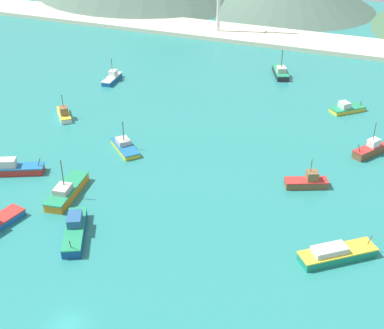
{
  "coord_description": "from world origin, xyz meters",
  "views": [
    {
      "loc": [
        28.81,
        -34.04,
        45.66
      ],
      "look_at": [
        -0.35,
        37.59,
        0.49
      ],
      "focal_mm": 49.87,
      "sensor_mm": 36.0,
      "label": 1
    }
  ],
  "objects_px": {
    "fishing_boat_0": "(112,78)",
    "fishing_boat_5": "(347,108)",
    "fishing_boat_10": "(67,191)",
    "fishing_boat_6": "(10,168)",
    "fishing_boat_7": "(125,146)",
    "fishing_boat_8": "(370,150)",
    "fishing_boat_4": "(280,72)",
    "fishing_boat_13": "(75,230)",
    "fishing_boat_14": "(336,253)",
    "fishing_boat_12": "(64,114)",
    "fishing_boat_2": "(307,182)"
  },
  "relations": [
    {
      "from": "fishing_boat_0",
      "to": "fishing_boat_4",
      "type": "bearing_deg",
      "value": 27.31
    },
    {
      "from": "fishing_boat_6",
      "to": "fishing_boat_13",
      "type": "height_order",
      "value": "fishing_boat_13"
    },
    {
      "from": "fishing_boat_4",
      "to": "fishing_boat_13",
      "type": "distance_m",
      "value": 71.8
    },
    {
      "from": "fishing_boat_0",
      "to": "fishing_boat_10",
      "type": "bearing_deg",
      "value": -68.77
    },
    {
      "from": "fishing_boat_14",
      "to": "fishing_boat_10",
      "type": "bearing_deg",
      "value": -179.06
    },
    {
      "from": "fishing_boat_4",
      "to": "fishing_boat_5",
      "type": "height_order",
      "value": "fishing_boat_4"
    },
    {
      "from": "fishing_boat_0",
      "to": "fishing_boat_13",
      "type": "height_order",
      "value": "fishing_boat_0"
    },
    {
      "from": "fishing_boat_2",
      "to": "fishing_boat_7",
      "type": "distance_m",
      "value": 32.59
    },
    {
      "from": "fishing_boat_4",
      "to": "fishing_boat_7",
      "type": "distance_m",
      "value": 49.35
    },
    {
      "from": "fishing_boat_12",
      "to": "fishing_boat_13",
      "type": "distance_m",
      "value": 39.2
    },
    {
      "from": "fishing_boat_4",
      "to": "fishing_boat_14",
      "type": "xyz_separation_m",
      "value": [
        22.88,
        -62.3,
        -0.07
      ]
    },
    {
      "from": "fishing_boat_2",
      "to": "fishing_boat_14",
      "type": "height_order",
      "value": "fishing_boat_2"
    },
    {
      "from": "fishing_boat_2",
      "to": "fishing_boat_6",
      "type": "height_order",
      "value": "fishing_boat_2"
    },
    {
      "from": "fishing_boat_4",
      "to": "fishing_boat_12",
      "type": "height_order",
      "value": "fishing_boat_4"
    },
    {
      "from": "fishing_boat_6",
      "to": "fishing_boat_7",
      "type": "xyz_separation_m",
      "value": [
        13.59,
        14.34,
        -0.34
      ]
    },
    {
      "from": "fishing_boat_6",
      "to": "fishing_boat_8",
      "type": "distance_m",
      "value": 61.48
    },
    {
      "from": "fishing_boat_14",
      "to": "fishing_boat_13",
      "type": "bearing_deg",
      "value": -165.85
    },
    {
      "from": "fishing_boat_7",
      "to": "fishing_boat_8",
      "type": "bearing_deg",
      "value": 19.8
    },
    {
      "from": "fishing_boat_0",
      "to": "fishing_boat_10",
      "type": "relative_size",
      "value": 0.72
    },
    {
      "from": "fishing_boat_5",
      "to": "fishing_boat_8",
      "type": "bearing_deg",
      "value": -69.5
    },
    {
      "from": "fishing_boat_12",
      "to": "fishing_boat_14",
      "type": "height_order",
      "value": "fishing_boat_12"
    },
    {
      "from": "fishing_boat_8",
      "to": "fishing_boat_10",
      "type": "bearing_deg",
      "value": -143.27
    },
    {
      "from": "fishing_boat_4",
      "to": "fishing_boat_2",
      "type": "bearing_deg",
      "value": -71.14
    },
    {
      "from": "fishing_boat_7",
      "to": "fishing_boat_6",
      "type": "bearing_deg",
      "value": -133.46
    },
    {
      "from": "fishing_boat_6",
      "to": "fishing_boat_5",
      "type": "bearing_deg",
      "value": 43.82
    },
    {
      "from": "fishing_boat_8",
      "to": "fishing_boat_14",
      "type": "bearing_deg",
      "value": -91.9
    },
    {
      "from": "fishing_boat_0",
      "to": "fishing_boat_10",
      "type": "height_order",
      "value": "fishing_boat_10"
    },
    {
      "from": "fishing_boat_10",
      "to": "fishing_boat_0",
      "type": "bearing_deg",
      "value": 111.23
    },
    {
      "from": "fishing_boat_7",
      "to": "fishing_boat_14",
      "type": "bearing_deg",
      "value": -21.83
    },
    {
      "from": "fishing_boat_14",
      "to": "fishing_boat_6",
      "type": "bearing_deg",
      "value": 178.35
    },
    {
      "from": "fishing_boat_13",
      "to": "fishing_boat_7",
      "type": "bearing_deg",
      "value": 102.58
    },
    {
      "from": "fishing_boat_4",
      "to": "fishing_boat_12",
      "type": "distance_m",
      "value": 52.11
    },
    {
      "from": "fishing_boat_7",
      "to": "fishing_boat_12",
      "type": "bearing_deg",
      "value": 157.69
    },
    {
      "from": "fishing_boat_13",
      "to": "fishing_boat_14",
      "type": "height_order",
      "value": "fishing_boat_13"
    },
    {
      "from": "fishing_boat_0",
      "to": "fishing_boat_8",
      "type": "xyz_separation_m",
      "value": [
        59.16,
        -13.59,
        0.18
      ]
    },
    {
      "from": "fishing_boat_5",
      "to": "fishing_boat_14",
      "type": "relative_size",
      "value": 0.73
    },
    {
      "from": "fishing_boat_5",
      "to": "fishing_boat_14",
      "type": "xyz_separation_m",
      "value": [
        5.34,
        -47.48,
        0.14
      ]
    },
    {
      "from": "fishing_boat_6",
      "to": "fishing_boat_10",
      "type": "xyz_separation_m",
      "value": [
        12.45,
        -2.2,
        -0.11
      ]
    },
    {
      "from": "fishing_boat_6",
      "to": "fishing_boat_10",
      "type": "height_order",
      "value": "fishing_boat_10"
    },
    {
      "from": "fishing_boat_4",
      "to": "fishing_boat_10",
      "type": "distance_m",
      "value": 65.46
    },
    {
      "from": "fishing_boat_0",
      "to": "fishing_boat_7",
      "type": "xyz_separation_m",
      "value": [
        18.53,
        -28.22,
        -0.14
      ]
    },
    {
      "from": "fishing_boat_10",
      "to": "fishing_boat_7",
      "type": "bearing_deg",
      "value": 86.05
    },
    {
      "from": "fishing_boat_6",
      "to": "fishing_boat_7",
      "type": "distance_m",
      "value": 19.76
    },
    {
      "from": "fishing_boat_0",
      "to": "fishing_boat_5",
      "type": "distance_m",
      "value": 52.92
    },
    {
      "from": "fishing_boat_2",
      "to": "fishing_boat_4",
      "type": "height_order",
      "value": "fishing_boat_4"
    },
    {
      "from": "fishing_boat_13",
      "to": "fishing_boat_10",
      "type": "bearing_deg",
      "value": 129.77
    },
    {
      "from": "fishing_boat_13",
      "to": "fishing_boat_6",
      "type": "bearing_deg",
      "value": 151.99
    },
    {
      "from": "fishing_boat_4",
      "to": "fishing_boat_6",
      "type": "xyz_separation_m",
      "value": [
        -30.33,
        -60.77,
        0.09
      ]
    },
    {
      "from": "fishing_boat_4",
      "to": "fishing_boat_5",
      "type": "distance_m",
      "value": 22.97
    },
    {
      "from": "fishing_boat_7",
      "to": "fishing_boat_10",
      "type": "bearing_deg",
      "value": -93.95
    }
  ]
}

